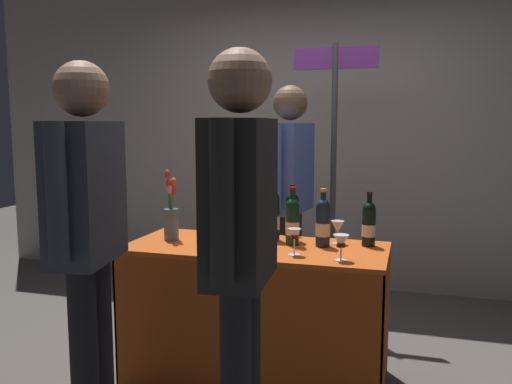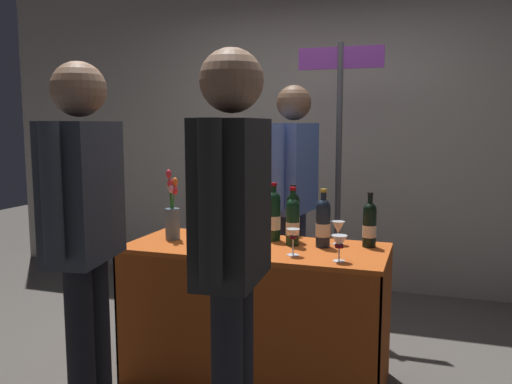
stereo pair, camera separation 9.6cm
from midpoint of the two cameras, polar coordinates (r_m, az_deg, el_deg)
The scene contains 17 objects.
ground_plane at distance 3.21m, azimuth -0.91°, elevation -19.46°, with size 12.00×12.00×0.00m, color #514C47.
back_partition at distance 4.76m, azimuth 6.15°, elevation 7.96°, with size 6.49×0.12×3.01m, color #9E998E.
tasting_table at distance 3.01m, azimuth -0.93°, elevation -10.55°, with size 1.43×0.62×0.78m.
featured_wine_bottle at distance 2.94m, azimuth 3.02°, elevation -3.08°, with size 0.08×0.08×0.33m.
display_bottle_0 at distance 3.05m, azimuth 0.93°, elevation -2.51°, with size 0.08×0.08×0.34m.
display_bottle_1 at distance 2.92m, azimuth 6.29°, elevation -3.22°, with size 0.08×0.08×0.32m.
display_bottle_2 at distance 2.95m, azimuth -5.31°, elevation -3.14°, with size 0.07×0.07×0.31m.
display_bottle_3 at distance 3.04m, azimuth 3.02°, elevation -2.63°, with size 0.08×0.08×0.33m.
display_bottle_4 at distance 2.97m, azimuth 11.16°, elevation -3.33°, with size 0.08×0.08×0.30m.
wine_glass_near_vendor at distance 3.00m, azimuth 7.87°, elevation -3.81°, with size 0.07×0.07×0.13m.
wine_glass_mid at distance 2.64m, azimuth 8.12°, elevation -5.39°, with size 0.08×0.08×0.13m.
wine_glass_near_taster at distance 2.72m, azimuth 3.15°, elevation -4.67°, with size 0.07×0.07×0.14m.
flower_vase at distance 3.11m, azimuth -10.01°, elevation -2.58°, with size 0.09×0.09×0.41m.
vendor_presenter at distance 3.62m, azimuth 2.88°, elevation 0.80°, with size 0.26×0.64×1.71m.
taster_foreground_right at distance 2.00m, azimuth -3.07°, elevation -4.57°, with size 0.24×0.56×1.72m.
taster_foreground_left at distance 2.42m, azimuth -18.85°, elevation -2.94°, with size 0.28×0.58×1.71m.
booth_signpost at distance 3.94m, azimuth 7.68°, elevation 4.68°, with size 0.62×0.04×2.03m.
Camera 1 is at (0.82, -2.75, 1.45)m, focal length 37.13 mm.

